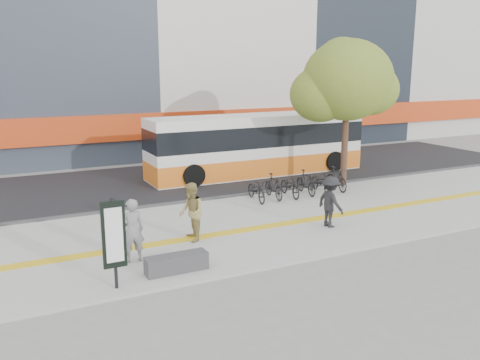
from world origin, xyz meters
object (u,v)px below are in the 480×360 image
pedestrian_tan (191,212)px  bench (177,263)px  seated_woman (132,230)px  signboard (114,236)px  street_tree (345,82)px  bus (258,146)px  pedestrian_dark (331,202)px

pedestrian_tan → bench: bearing=-21.5°
seated_woman → pedestrian_tan: pedestrian_tan is taller
bench → signboard: bearing=-169.2°
signboard → street_tree: (11.38, 6.33, 3.15)m
seated_woman → pedestrian_tan: bearing=-155.3°
signboard → street_tree: bearing=29.1°
seated_woman → pedestrian_tan: 2.17m
bus → pedestrian_dark: (-1.88, -8.41, -0.49)m
signboard → seated_woman: signboard is taller
pedestrian_dark → bench: bearing=96.8°
bus → seated_woman: bearing=-134.5°
seated_woman → pedestrian_dark: (6.50, 0.13, -0.03)m
bus → pedestrian_dark: bearing=-102.6°
bench → street_tree: (9.78, 6.02, 4.21)m
signboard → pedestrian_dark: size_ratio=1.32×
pedestrian_tan → pedestrian_dark: bearing=90.0°
bus → pedestrian_dark: bus is taller
bus → pedestrian_tan: bus is taller
signboard → bus: (9.19, 10.01, 0.03)m
pedestrian_dark → seated_woman: bearing=85.2°
pedestrian_tan → pedestrian_dark: 4.57m
bus → bench: bearing=-128.0°
signboard → pedestrian_dark: 7.49m
bench → bus: (7.59, 9.70, 1.09)m
bus → pedestrian_tan: 10.00m
seated_woman → pedestrian_dark: bearing=-177.3°
bench → street_tree: 12.23m
signboard → pedestrian_tan: signboard is taller
seated_woman → bus: bearing=-132.9°
signboard → pedestrian_tan: (2.79, 2.32, -0.41)m
street_tree → pedestrian_dark: size_ratio=3.80×
street_tree → signboard: bearing=-150.9°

